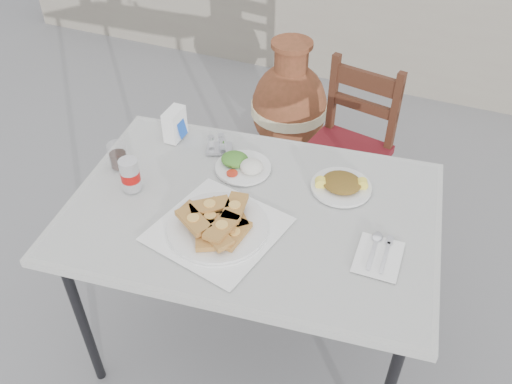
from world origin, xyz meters
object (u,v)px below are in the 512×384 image
at_px(soda_can, 130,175).
at_px(cola_glass, 118,157).
at_px(cafe_table, 252,218).
at_px(salad_rice_plate, 242,165).
at_px(terracotta_urn, 289,109).
at_px(chair, 347,150).
at_px(salad_chopped_plate, 341,184).
at_px(pide_plate, 217,222).
at_px(napkin_holder, 175,124).
at_px(condiment_caddy, 219,145).

relative_size(soda_can, cola_glass, 1.26).
relative_size(cafe_table, salad_rice_plate, 6.48).
height_order(cafe_table, terracotta_urn, cafe_table).
bearing_deg(chair, terracotta_urn, 149.86).
bearing_deg(soda_can, cola_glass, 141.14).
bearing_deg(soda_can, cafe_table, 9.42).
distance_m(salad_chopped_plate, chair, 0.78).
xyz_separation_m(cola_glass, terracotta_urn, (0.25, 1.27, -0.46)).
xyz_separation_m(pide_plate, chair, (0.19, 1.05, -0.37)).
xyz_separation_m(cafe_table, napkin_holder, (-0.45, 0.27, 0.12)).
height_order(soda_can, napkin_holder, napkin_holder).
distance_m(cola_glass, condiment_caddy, 0.39).
bearing_deg(soda_can, chair, 59.63).
bearing_deg(cafe_table, napkin_holder, 149.03).
bearing_deg(soda_can, pide_plate, -11.03).
bearing_deg(soda_can, napkin_holder, 91.45).
relative_size(cola_glass, napkin_holder, 0.78).
height_order(chair, terracotta_urn, chair).
bearing_deg(pide_plate, terracotta_urn, 99.73).
bearing_deg(chair, cola_glass, -117.03).
bearing_deg(terracotta_urn, pide_plate, -80.27).
relative_size(condiment_caddy, chair, 0.14).
bearing_deg(pide_plate, napkin_holder, 132.86).
height_order(pide_plate, napkin_holder, napkin_holder).
xyz_separation_m(pide_plate, salad_rice_plate, (-0.05, 0.33, -0.02)).
distance_m(pide_plate, salad_rice_plate, 0.34).
xyz_separation_m(soda_can, chair, (0.57, 0.98, -0.39)).
height_order(salad_rice_plate, chair, chair).
bearing_deg(cafe_table, soda_can, -170.58).
distance_m(soda_can, terracotta_urn, 1.45).
bearing_deg(salad_chopped_plate, cafe_table, -140.22).
distance_m(cola_glass, napkin_holder, 0.27).
height_order(cafe_table, condiment_caddy, condiment_caddy).
relative_size(salad_chopped_plate, chair, 0.25).
bearing_deg(napkin_holder, terracotta_urn, 82.59).
distance_m(pide_plate, cola_glass, 0.52).
relative_size(condiment_caddy, terracotta_urn, 0.15).
relative_size(salad_rice_plate, condiment_caddy, 1.77).
distance_m(salad_chopped_plate, napkin_holder, 0.71).
bearing_deg(cafe_table, cola_glass, 177.88).
xyz_separation_m(soda_can, napkin_holder, (-0.01, 0.34, 0.00)).
bearing_deg(salad_chopped_plate, terracotta_urn, 117.91).
height_order(cola_glass, condiment_caddy, cola_glass).
relative_size(cafe_table, soda_can, 11.01).
height_order(salad_chopped_plate, chair, chair).
relative_size(soda_can, napkin_holder, 0.97).
bearing_deg(chair, soda_can, -109.45).
height_order(salad_rice_plate, terracotta_urn, salad_rice_plate).
bearing_deg(salad_rice_plate, pide_plate, -80.72).
distance_m(salad_rice_plate, terracotta_urn, 1.20).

